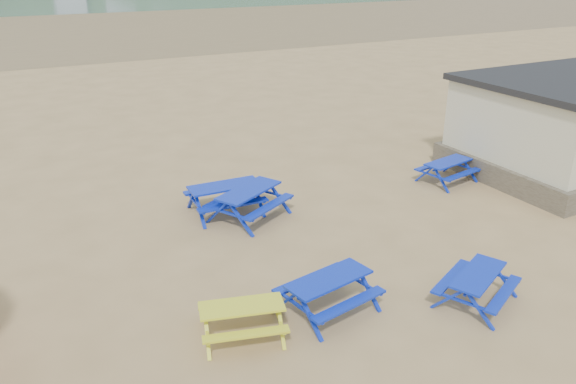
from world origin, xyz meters
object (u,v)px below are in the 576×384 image
picnic_table_blue_a (249,204)px  picnic_table_blue_b (225,199)px  picnic_table_yellow (242,320)px  amenity_block (576,124)px

picnic_table_blue_a → picnic_table_blue_b: (-0.45, 0.65, -0.01)m
picnic_table_yellow → amenity_block: 14.12m
picnic_table_blue_a → picnic_table_blue_b: 0.79m
amenity_block → picnic_table_blue_a: bearing=172.6°
picnic_table_blue_a → picnic_table_yellow: 5.27m
picnic_table_blue_b → amenity_block: bearing=-7.5°
amenity_block → picnic_table_blue_b: bearing=169.8°
picnic_table_blue_b → picnic_table_yellow: (-1.85, -5.39, -0.09)m
picnic_table_blue_a → picnic_table_yellow: size_ratio=1.36×
picnic_table_blue_b → amenity_block: (11.83, -2.12, 1.15)m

